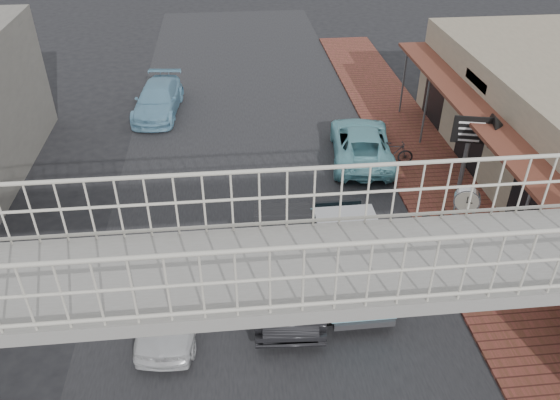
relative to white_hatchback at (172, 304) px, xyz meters
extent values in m
plane|color=black|center=(2.57, -0.13, -0.62)|extent=(120.00, 120.00, 0.00)
cube|color=black|center=(2.57, -0.13, -0.61)|extent=(10.00, 60.00, 0.01)
cube|color=brown|center=(9.07, 2.87, -0.57)|extent=(3.00, 40.00, 0.10)
cube|color=brown|center=(10.27, 3.87, 2.28)|extent=(1.80, 18.00, 0.12)
cube|color=silver|center=(10.62, 7.37, 2.68)|extent=(0.08, 2.60, 0.90)
cube|color=gray|center=(2.57, -4.13, 4.50)|extent=(14.00, 2.00, 0.24)
cube|color=beige|center=(2.57, -3.18, 5.17)|extent=(14.00, 0.08, 1.10)
cube|color=beige|center=(2.57, -5.08, 5.17)|extent=(14.00, 0.08, 1.10)
imported|color=silver|center=(0.00, 0.00, 0.00)|extent=(1.87, 3.77, 1.24)
imported|color=black|center=(3.05, 1.05, 0.21)|extent=(2.03, 5.11, 1.65)
imported|color=#71B9C4|center=(6.77, 8.04, 0.05)|extent=(2.85, 5.05, 1.33)
imported|color=#71A7C4|center=(-1.43, 13.08, 0.04)|extent=(2.27, 4.68, 1.31)
cylinder|color=black|center=(4.02, 2.19, -0.28)|extent=(0.24, 0.69, 0.68)
cylinder|color=black|center=(5.54, 2.20, -0.28)|extent=(0.24, 0.69, 0.68)
cylinder|color=black|center=(4.04, -0.45, -0.28)|extent=(0.24, 0.69, 0.68)
cylinder|color=black|center=(5.56, -0.43, -0.28)|extent=(0.24, 0.69, 0.68)
cube|color=#7EC6DA|center=(4.79, 0.59, 0.54)|extent=(1.69, 3.14, 1.32)
cube|color=#7EC6DA|center=(4.78, 2.39, 0.31)|extent=(1.59, 0.89, 0.88)
cube|color=black|center=(4.79, 0.59, 0.90)|extent=(1.72, 2.55, 0.49)
cube|color=silver|center=(4.79, 0.59, 1.22)|extent=(1.70, 3.14, 0.06)
imported|color=black|center=(7.87, 3.02, -0.10)|extent=(1.58, 0.56, 0.83)
imported|color=black|center=(7.87, 7.32, -0.07)|extent=(1.54, 0.63, 0.90)
cylinder|color=#59595B|center=(7.73, 1.41, 0.55)|extent=(0.04, 0.04, 2.13)
cylinder|color=#59595B|center=(8.20, 1.21, 0.55)|extent=(0.04, 0.04, 2.13)
cylinder|color=#59595B|center=(7.54, 0.94, 0.55)|extent=(0.04, 0.04, 2.13)
cylinder|color=#59595B|center=(8.00, 0.74, 0.55)|extent=(0.04, 0.04, 2.13)
cylinder|color=silver|center=(7.87, 1.07, 1.97)|extent=(0.73, 0.49, 0.69)
cylinder|color=beige|center=(7.82, 0.96, 1.97)|extent=(0.57, 0.25, 0.61)
cylinder|color=beige|center=(7.92, 1.19, 1.97)|extent=(0.57, 0.25, 0.61)
cylinder|color=#59595B|center=(9.51, 4.83, 0.99)|extent=(0.10, 0.10, 3.01)
cube|color=black|center=(9.50, 4.80, 2.08)|extent=(1.22, 0.36, 0.93)
cone|color=black|center=(10.36, 4.58, 2.08)|extent=(0.88, 1.26, 1.14)
cube|color=white|center=(9.44, 4.77, 2.02)|extent=(0.81, 0.21, 0.62)
camera|label=1|loc=(1.73, -10.34, 10.00)|focal=35.00mm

